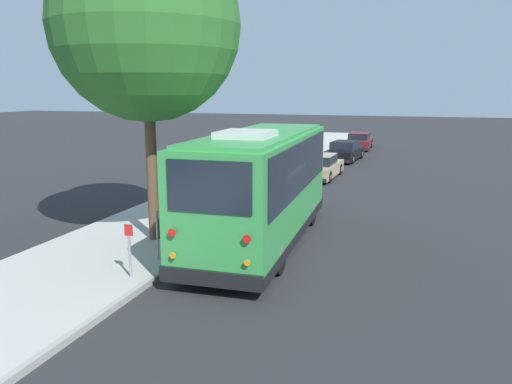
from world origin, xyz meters
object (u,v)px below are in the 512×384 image
Objects in this scene: sign_post_far at (157,235)px; sign_post_near at (130,250)px; parked_sedan_tan at (320,167)px; parked_sedan_maroon at (359,142)px; street_tree at (148,13)px; fire_hydrant at (266,183)px; shuttle_bus at (261,182)px; parked_sedan_black at (345,152)px.

sign_post_near is at bearing 180.00° from sign_post_far.
parked_sedan_tan is 1.00× the size of parked_sedan_maroon.
street_tree is 11.96× the size of fire_hydrant.
shuttle_bus is 25.89m from parked_sedan_maroon.
shuttle_bus reaches higher than sign_post_near.
shuttle_bus reaches higher than parked_sedan_maroon.
parked_sedan_maroon is 19.06m from fire_hydrant.
sign_post_near is (-23.11, 1.72, 0.23)m from parked_sedan_black.
street_tree reaches higher than sign_post_far.
street_tree is at bearing 30.28° from sign_post_far.
parked_sedan_tan is at bearing -15.42° from fire_hydrant.
fire_hydrant is (9.57, -0.07, -0.26)m from sign_post_far.
parked_sedan_maroon is at bearing 0.61° from parked_sedan_tan.
shuttle_bus is at bearing -164.09° from fire_hydrant.
fire_hydrant is (6.88, 1.96, -1.35)m from shuttle_bus.
street_tree is at bearing 18.56° from sign_post_near.
fire_hydrant is at bearing 174.95° from parked_sedan_maroon.
shuttle_bus is 6.72× the size of sign_post_near.
parked_sedan_tan is 13.87m from parked_sedan_maroon.
parked_sedan_maroon is at bearing -3.68° from sign_post_far.
parked_sedan_tan is at bearing -5.27° from sign_post_near.
sign_post_near is at bearing 176.76° from parked_sedan_maroon.
street_tree reaches higher than parked_sedan_maroon.
street_tree reaches higher than fire_hydrant.
fire_hydrant is at bearing -0.35° from sign_post_near.
parked_sedan_maroon is at bearing -6.18° from street_tree.
parked_sedan_tan is 7.10m from parked_sedan_black.
parked_sedan_maroon is 5.57× the size of fire_hydrant.
parked_sedan_black is at bearing 179.29° from parked_sedan_maroon.
parked_sedan_tan is 16.09m from sign_post_near.
shuttle_bus is 7.28m from fire_hydrant.
street_tree is (-12.87, 2.54, 6.13)m from parked_sedan_tan.
street_tree is 9.97m from fire_hydrant.
shuttle_bus is 1.95× the size of parked_sedan_maroon.
sign_post_far is at bearing 176.59° from parked_sedan_maroon.
shuttle_bus is at bearing -26.74° from sign_post_near.
sign_post_near is at bearing 179.65° from fire_hydrant.
sign_post_near reaches higher than parked_sedan_black.
sign_post_far is at bearing 0.00° from sign_post_near.
sign_post_near is (-16.02, 1.48, 0.25)m from parked_sedan_tan.
sign_post_far is (1.34, 0.00, -0.02)m from sign_post_near.
parked_sedan_tan reaches higher than fire_hydrant.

